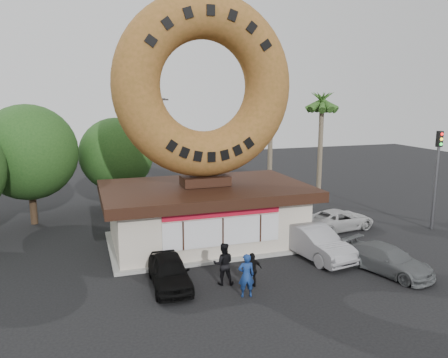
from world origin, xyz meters
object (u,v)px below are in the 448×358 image
object	(u,v)px
car_silver	(314,242)
person_right	(253,270)
street_lamp	(144,145)
car_grey	(388,259)
donut_shop	(206,212)
car_black	(169,271)
traffic_signal	(437,168)
car_white	(339,220)
giant_donut	(204,86)
person_left	(246,275)
person_center	(223,264)

from	to	relation	value
car_silver	person_right	bearing A→B (deg)	-160.57
street_lamp	car_grey	bearing A→B (deg)	-62.40
street_lamp	person_right	bearing A→B (deg)	-82.38
donut_shop	car_black	bearing A→B (deg)	-121.46
traffic_signal	car_silver	bearing A→B (deg)	-168.68
person_right	car_white	xyz separation A→B (m)	(8.20, 5.97, -0.15)
giant_donut	traffic_signal	xyz separation A→B (m)	(14.00, -2.01, -4.76)
car_white	car_grey	bearing A→B (deg)	158.10
car_grey	donut_shop	bearing A→B (deg)	117.50
car_grey	street_lamp	bearing A→B (deg)	99.41
car_silver	car_white	world-z (taller)	car_silver
person_left	donut_shop	bearing A→B (deg)	-82.94
street_lamp	person_right	xyz separation A→B (m)	(2.17, -16.23, -3.71)
car_black	car_white	xyz separation A→B (m)	(11.58, 4.77, -0.05)
street_lamp	person_right	world-z (taller)	street_lamp
person_left	car_black	xyz separation A→B (m)	(-2.79, 1.98, -0.25)
car_silver	car_grey	size ratio (longest dim) A/B	1.12
traffic_signal	car_grey	world-z (taller)	traffic_signal
donut_shop	person_center	world-z (taller)	donut_shop
street_lamp	person_left	world-z (taller)	street_lamp
person_left	car_grey	size ratio (longest dim) A/B	0.43
car_black	car_white	size ratio (longest dim) A/B	0.88
donut_shop	car_white	distance (m)	8.59
person_center	car_silver	size ratio (longest dim) A/B	0.39
car_silver	car_grey	distance (m)	3.65
car_white	car_black	bearing A→B (deg)	104.43
street_lamp	person_center	distance (m)	15.99
donut_shop	car_silver	distance (m)	6.13
street_lamp	car_white	xyz separation A→B (m)	(10.37, -10.26, -3.86)
car_black	street_lamp	bearing A→B (deg)	87.76
giant_donut	person_left	size ratio (longest dim) A/B	5.24
car_black	car_grey	xyz separation A→B (m)	(9.97, -1.72, -0.05)
car_silver	traffic_signal	bearing A→B (deg)	2.35
giant_donut	car_white	size ratio (longest dim) A/B	2.16
car_grey	car_white	size ratio (longest dim) A/B	0.97
traffic_signal	car_silver	xyz separation A→B (m)	(-9.34, -1.87, -3.07)
person_left	car_grey	xyz separation A→B (m)	(7.18, 0.26, -0.29)
car_grey	person_center	bearing A→B (deg)	152.93
car_silver	street_lamp	bearing A→B (deg)	106.18
donut_shop	giant_donut	bearing A→B (deg)	90.00
giant_donut	person_center	distance (m)	9.52
car_grey	car_white	world-z (taller)	car_grey
giant_donut	traffic_signal	distance (m)	14.92
giant_donut	person_left	world-z (taller)	giant_donut
car_black	donut_shop	bearing A→B (deg)	60.92
car_grey	car_white	distance (m)	6.69
street_lamp	donut_shop	bearing A→B (deg)	-79.50
giant_donut	street_lamp	bearing A→B (deg)	100.51
giant_donut	traffic_signal	bearing A→B (deg)	-8.17
car_grey	car_white	xyz separation A→B (m)	(1.61, 6.49, -0.01)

